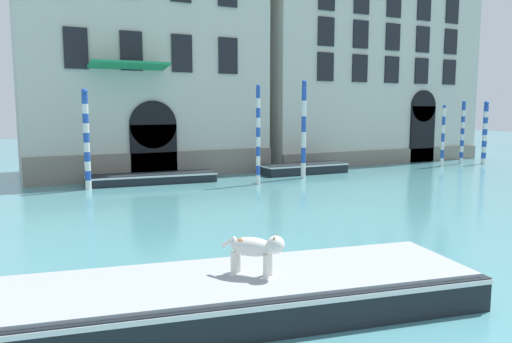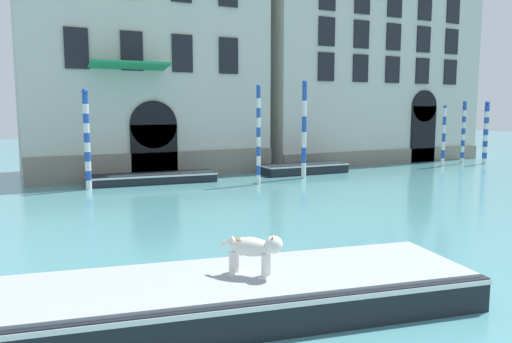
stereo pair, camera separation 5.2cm
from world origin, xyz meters
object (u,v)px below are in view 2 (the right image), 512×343
Objects in this scene: mooring_pole_2 at (444,136)px; mooring_pole_5 at (258,135)px; mooring_pole_3 at (87,139)px; boat_moored_near_palazzo at (152,178)px; mooring_pole_0 at (304,129)px; mooring_pole_4 at (463,132)px; boat_foreground at (233,293)px; dog_on_deck at (255,248)px; boat_moored_far at (304,168)px; mooring_pole_1 at (486,132)px.

mooring_pole_5 is (-12.68, -1.31, 0.43)m from mooring_pole_2.
mooring_pole_2 is 0.85× the size of mooring_pole_3.
mooring_pole_0 is at bearing -8.07° from boat_moored_near_palazzo.
mooring_pole_2 is at bearing -166.67° from mooring_pole_4.
mooring_pole_5 reaches higher than boat_foreground.
mooring_pole_0 is at bearing -6.58° from mooring_pole_3.
boat_moored_near_palazzo is 1.40× the size of mooring_pole_3.
dog_on_deck is at bearing -145.91° from mooring_pole_4.
boat_moored_far is 1.30× the size of mooring_pole_2.
mooring_pole_5 is at bearing -173.01° from mooring_pole_4.
mooring_pole_1 reaches higher than boat_moored_far.
mooring_pole_1 is 3.26m from mooring_pole_2.
mooring_pole_5 is at bearing -15.23° from mooring_pole_3.
mooring_pole_3 reaches higher than mooring_pole_4.
boat_moored_far is at bearing 174.07° from mooring_pole_2.
mooring_pole_5 is (6.72, 12.41, 1.88)m from boat_foreground.
mooring_pole_0 is at bearing 64.34° from boat_foreground.
boat_moored_far is 1.05× the size of mooring_pole_5.
mooring_pole_1 reaches higher than boat_foreground.
boat_moored_far reaches higher than boat_moored_near_palazzo.
boat_foreground is 10.20× the size of dog_on_deck.
dog_on_deck reaches higher than boat_foreground.
mooring_pole_4 reaches higher than mooring_pole_1.
dog_on_deck is at bearing -123.60° from boat_moored_far.
boat_foreground is 2.40× the size of mooring_pole_2.
mooring_pole_1 is (12.13, -1.13, 1.65)m from boat_moored_far.
mooring_pole_4 is at bearing 6.99° from mooring_pole_5.
mooring_pole_0 is at bearing 15.12° from mooring_pole_5.
boat_moored_near_palazzo is 7.52m from mooring_pole_0.
mooring_pole_5 reaches higher than mooring_pole_1.
mooring_pole_5 is (-3.80, -2.23, 1.95)m from boat_moored_far.
boat_moored_near_palazzo is at bearing 166.48° from mooring_pole_0.
mooring_pole_4 is (11.05, -0.41, 1.66)m from boat_moored_far.
boat_foreground is 2.05× the size of mooring_pole_3.
dog_on_deck is 17.98m from boat_moored_far.
boat_moored_near_palazzo is 3.45m from mooring_pole_3.
mooring_pole_2 reaches higher than boat_moored_near_palazzo.
mooring_pole_0 is at bearing -122.23° from boat_moored_far.
boat_foreground is 2.26× the size of mooring_pole_1.
mooring_pole_4 reaches higher than boat_moored_far.
mooring_pole_0 reaches higher than boat_foreground.
mooring_pole_2 reaches higher than boat_moored_far.
mooring_pole_2 is 2.24m from mooring_pole_4.
mooring_pole_5 reaches higher than mooring_pole_4.
mooring_pole_1 is at bearing -4.33° from boat_moored_far.
mooring_pole_4 reaches higher than dog_on_deck.
mooring_pole_3 is (-0.61, 14.47, 1.00)m from dog_on_deck.
mooring_pole_2 reaches higher than boat_foreground.
mooring_pole_3 is (-22.93, 0.81, 0.19)m from mooring_pole_1.
boat_moored_near_palazzo is at bearing 176.14° from mooring_pole_1.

